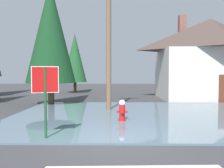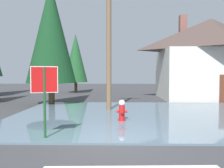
{
  "view_description": "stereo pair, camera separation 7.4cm",
  "coord_description": "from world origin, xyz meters",
  "views": [
    {
      "loc": [
        -0.08,
        -7.42,
        2.11
      ],
      "look_at": [
        -0.27,
        4.85,
        1.55
      ],
      "focal_mm": 38.6,
      "sensor_mm": 36.0,
      "label": 1
    },
    {
      "loc": [
        -0.01,
        -7.42,
        2.11
      ],
      "look_at": [
        -0.27,
        4.85,
        1.55
      ],
      "focal_mm": 38.6,
      "sensor_mm": 36.0,
      "label": 2
    }
  ],
  "objects": [
    {
      "name": "flood_puddle",
      "position": [
        1.34,
        4.4,
        0.03
      ],
      "size": [
        12.87,
        9.82,
        0.07
      ],
      "primitive_type": "cube",
      "color": "slate",
      "rests_on": "ground"
    },
    {
      "name": "ground_plane",
      "position": [
        0.0,
        0.0,
        -0.05
      ],
      "size": [
        80.0,
        80.0,
        0.1
      ],
      "primitive_type": "cube",
      "color": "#38383A"
    },
    {
      "name": "fire_hydrant",
      "position": [
        0.19,
        2.87,
        0.47
      ],
      "size": [
        0.48,
        0.41,
        0.96
      ],
      "color": "red",
      "rests_on": "ground"
    },
    {
      "name": "house",
      "position": [
        7.66,
        12.6,
        3.41
      ],
      "size": [
        8.66,
        6.49,
        7.08
      ],
      "color": "beige",
      "rests_on": "ground"
    },
    {
      "name": "pine_tree_short_left",
      "position": [
        -4.37,
        8.43,
        4.78
      ],
      "size": [
        3.25,
        3.25,
        8.12
      ],
      "color": "#4C3823",
      "rests_on": "ground"
    },
    {
      "name": "lane_stop_bar",
      "position": [
        0.32,
        -2.18,
        0.0
      ],
      "size": [
        3.94,
        0.45,
        0.01
      ],
      "primitive_type": "cube",
      "rotation": [
        0.0,
        0.0,
        0.04
      ],
      "color": "silver",
      "rests_on": "ground"
    },
    {
      "name": "utility_pole",
      "position": [
        -0.47,
        5.94,
        4.06
      ],
      "size": [
        1.6,
        0.28,
        7.78
      ],
      "color": "brown",
      "rests_on": "ground"
    },
    {
      "name": "stop_sign_near",
      "position": [
        -2.28,
        0.03,
        1.67
      ],
      "size": [
        0.8,
        0.27,
        2.32
      ],
      "color": "#1E4C28",
      "rests_on": "ground"
    },
    {
      "name": "pine_tree_tall_left",
      "position": [
        -4.5,
        18.55,
        3.73
      ],
      "size": [
        2.54,
        2.54,
        6.35
      ],
      "color": "#4C3823",
      "rests_on": "ground"
    }
  ]
}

